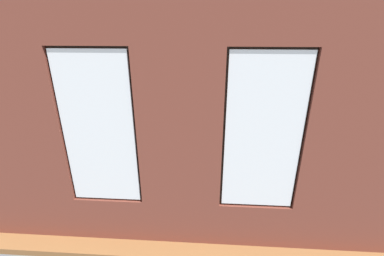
{
  "coord_description": "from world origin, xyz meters",
  "views": [
    {
      "loc": [
        -0.36,
        5.41,
        3.02
      ],
      "look_at": [
        -0.02,
        0.4,
        1.0
      ],
      "focal_mm": 24.0,
      "sensor_mm": 36.0,
      "label": 1
    }
  ],
  "objects": [
    {
      "name": "papasan_chair",
      "position": [
        0.83,
        -1.32,
        0.44
      ],
      "size": [
        1.09,
        1.09,
        0.69
      ],
      "color": "olive",
      "rests_on": "ground_plane"
    },
    {
      "name": "media_console",
      "position": [
        2.71,
        -0.5,
        0.24
      ],
      "size": [
        1.18,
        0.42,
        0.48
      ],
      "primitive_type": "cube",
      "color": "black",
      "rests_on": "ground_plane"
    },
    {
      "name": "potted_plant_foreground_right",
      "position": [
        2.41,
        -1.76,
        0.72
      ],
      "size": [
        0.77,
        0.77,
        1.05
      ],
      "color": "beige",
      "rests_on": "ground_plane"
    },
    {
      "name": "remote_silver",
      "position": [
        -0.08,
        -0.25,
        0.42
      ],
      "size": [
        0.15,
        0.16,
        0.02
      ],
      "primitive_type": "cube",
      "rotation": [
        0.0,
        0.0,
        0.75
      ],
      "color": "#B2B2B7",
      "rests_on": "coffee_table"
    },
    {
      "name": "potted_plant_corner_far_left",
      "position": [
        -2.51,
        1.88,
        0.78
      ],
      "size": [
        0.84,
        0.84,
        1.4
      ],
      "color": "#47423D",
      "rests_on": "ground_plane"
    },
    {
      "name": "brick_wall_with_windows",
      "position": [
        0.0,
        2.43,
        1.68
      ],
      "size": [
        6.13,
        0.3,
        3.4
      ],
      "color": "brown",
      "rests_on": "ground_plane"
    },
    {
      "name": "coffee_table",
      "position": [
        -0.08,
        -0.25,
        0.36
      ],
      "size": [
        1.55,
        0.83,
        0.4
      ],
      "color": "tan",
      "rests_on": "ground_plane"
    },
    {
      "name": "couch_left",
      "position": [
        -2.36,
        -0.13,
        0.33
      ],
      "size": [
        1.03,
        2.01,
        0.8
      ],
      "rotation": [
        0.0,
        0.0,
        1.49
      ],
      "color": "black",
      "rests_on": "ground_plane"
    },
    {
      "name": "potted_plant_beside_window_right",
      "position": [
        1.66,
        1.88,
        0.58
      ],
      "size": [
        0.59,
        0.59,
        0.88
      ],
      "color": "gray",
      "rests_on": "ground_plane"
    },
    {
      "name": "ground_plane",
      "position": [
        0.0,
        0.0,
        -0.05
      ],
      "size": [
        6.73,
        5.61,
        0.1
      ],
      "primitive_type": "cube",
      "color": "brown"
    },
    {
      "name": "table_plant_small",
      "position": [
        0.39,
        -0.12,
        0.54
      ],
      "size": [
        0.15,
        0.15,
        0.24
      ],
      "color": "gray",
      "rests_on": "coffee_table"
    },
    {
      "name": "cup_ceramic",
      "position": [
        -0.5,
        -0.39,
        0.45
      ],
      "size": [
        0.07,
        0.07,
        0.08
      ],
      "primitive_type": "cylinder",
      "color": "silver",
      "rests_on": "coffee_table"
    },
    {
      "name": "remote_gray",
      "position": [
        0.12,
        -0.35,
        0.42
      ],
      "size": [
        0.06,
        0.17,
        0.02
      ],
      "primitive_type": "cube",
      "rotation": [
        0.0,
        0.0,
        3.09
      ],
      "color": "#59595B",
      "rests_on": "coffee_table"
    },
    {
      "name": "couch_by_window",
      "position": [
        0.42,
        1.78,
        0.33
      ],
      "size": [
        1.76,
        0.87,
        0.8
      ],
      "color": "black",
      "rests_on": "ground_plane"
    },
    {
      "name": "potted_plant_corner_near_left",
      "position": [
        -2.5,
        -1.81,
        0.68
      ],
      "size": [
        0.81,
        0.75,
        1.15
      ],
      "color": "gray",
      "rests_on": "ground_plane"
    },
    {
      "name": "white_wall_right",
      "position": [
        3.01,
        0.2,
        1.7
      ],
      "size": [
        0.1,
        4.61,
        3.4
      ],
      "primitive_type": "cube",
      "color": "silver",
      "rests_on": "ground_plane"
    },
    {
      "name": "tv_flatscreen",
      "position": [
        2.71,
        -0.5,
        0.89
      ],
      "size": [
        1.25,
        0.2,
        0.81
      ],
      "color": "black",
      "rests_on": "media_console"
    }
  ]
}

